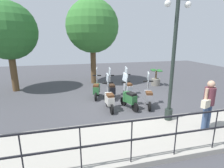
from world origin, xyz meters
name	(u,v)px	position (x,y,z in m)	size (l,w,h in m)	color
ground_plane	(123,103)	(0.00, 0.00, 0.00)	(28.00, 28.00, 0.00)	#424247
promenade_walkway	(154,135)	(-3.15, 0.00, 0.07)	(2.20, 20.00, 0.15)	#A39E93
fence_railing	(177,127)	(-4.20, 0.00, 0.89)	(0.04, 16.03, 1.07)	black
lamp_post_near	(173,66)	(-2.40, -0.93, 2.08)	(0.26, 0.90, 4.34)	#232D28
pedestrian_with_bag	(209,101)	(-3.29, -1.71, 1.08)	(0.45, 0.62, 1.59)	#384C70
tree_large	(8,31)	(3.43, 5.51, 3.36)	(3.11, 3.11, 4.94)	brown
tree_distant	(92,27)	(4.21, 0.80, 3.72)	(3.37, 3.37, 5.43)	brown
potted_palm	(156,79)	(2.56, -3.04, 0.45)	(1.06, 0.66, 1.05)	slate
scooter_near_0	(148,97)	(-0.83, -0.89, 0.48)	(1.20, 0.54, 1.54)	black
scooter_near_1	(129,98)	(-0.77, -0.03, 0.48)	(1.20, 0.55, 1.54)	black
scooter_near_2	(109,99)	(-0.72, 0.84, 0.48)	(1.23, 0.44, 1.54)	black
scooter_far_0	(128,88)	(0.79, -0.50, 0.48)	(1.23, 0.44, 1.54)	black
scooter_far_1	(111,89)	(0.78, 0.40, 0.48)	(1.23, 0.44, 1.54)	black
scooter_far_2	(97,89)	(0.97, 1.12, 0.48)	(1.21, 0.53, 1.54)	black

